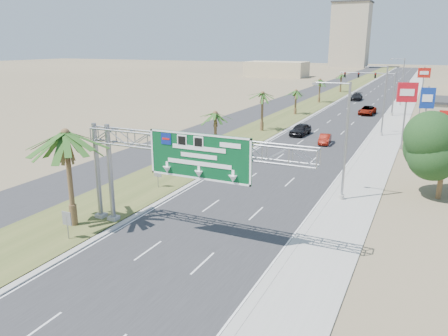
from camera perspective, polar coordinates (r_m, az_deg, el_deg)
name	(u,v)px	position (r m, az deg, el deg)	size (l,w,h in m)	color
ground	(100,318)	(23.38, -15.94, -18.28)	(600.00, 600.00, 0.00)	#8C7A59
road	(376,94)	(125.53, 19.24, 9.13)	(12.00, 300.00, 0.02)	#28282B
sidewalk_right	(410,95)	(124.91, 23.15, 8.73)	(4.00, 300.00, 0.10)	#9E9B93
median_grass	(338,92)	(126.99, 14.71, 9.58)	(7.00, 300.00, 0.12)	#445023
opposing_road	(313,91)	(128.47, 11.61, 9.82)	(8.00, 300.00, 0.02)	#28282B
sign_gantry	(181,152)	(28.91, -5.60, 2.13)	(16.75, 1.24, 7.50)	gray
palm_near	(65,134)	(32.21, -20.03, 4.25)	(5.70, 5.70, 8.35)	brown
palm_row_b	(215,114)	(52.14, -1.14, 7.07)	(3.99, 3.99, 5.95)	brown
palm_row_c	(263,94)	(66.63, 5.06, 9.60)	(3.99, 3.99, 6.75)	brown
palm_row_d	(296,91)	(83.79, 9.40, 9.88)	(3.99, 3.99, 5.45)	brown
palm_row_e	(320,80)	(102.06, 12.45, 11.14)	(3.99, 3.99, 6.15)	brown
palm_row_f	(341,75)	(126.51, 15.09, 11.65)	(3.99, 3.99, 5.75)	brown
streetlight_near	(343,147)	(37.57, 15.29, 2.71)	(3.27, 0.44, 10.00)	gray
streetlight_mid	(383,104)	(66.93, 20.02, 7.91)	(3.27, 0.44, 10.00)	gray
streetlight_far	(401,84)	(102.66, 22.13, 10.17)	(3.27, 0.44, 10.00)	gray
signal_mast	(383,89)	(86.89, 20.00, 9.64)	(10.28, 0.71, 8.00)	gray
oak_near	(445,148)	(41.04, 26.92, 2.39)	(4.50, 4.50, 6.80)	brown
median_signback_a	(67,221)	(31.42, -19.83, -6.47)	(0.75, 0.08, 2.08)	gray
median_signback_b	(158,173)	(40.56, -8.65, -0.69)	(0.75, 0.08, 2.08)	gray
tower_distant	(350,36)	(268.06, 16.17, 16.28)	(20.00, 16.00, 35.00)	tan
building_distant_left	(277,69)	(183.95, 6.88, 12.70)	(24.00, 14.00, 6.00)	#C5B585
car_left_lane	(300,130)	(64.95, 9.96, 4.97)	(2.01, 5.01, 1.71)	black
car_mid_lane	(325,139)	(59.93, 13.03, 3.69)	(1.37, 3.94, 1.30)	#661109
car_right_lane	(367,110)	(87.48, 18.21, 7.15)	(2.64, 5.72, 1.59)	gray
car_far	(357,97)	(109.37, 16.92, 8.88)	(2.32, 5.71, 1.66)	black
pole_sign_red_near	(407,96)	(59.02, 22.78, 8.65)	(2.38, 1.01, 8.57)	gray
pole_sign_blue	(427,100)	(70.32, 25.02, 8.08)	(2.01, 0.79, 7.07)	gray
pole_sign_red_far	(424,77)	(90.45, 24.63, 10.76)	(2.20, 0.89, 8.87)	gray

